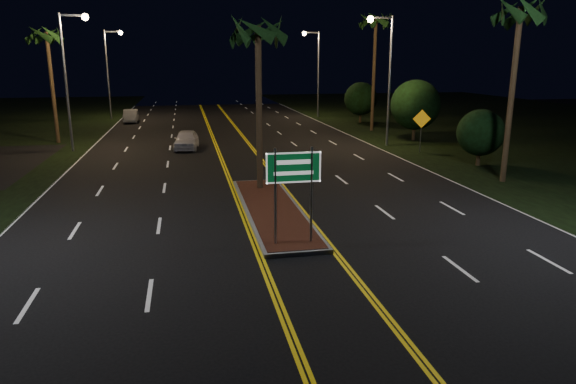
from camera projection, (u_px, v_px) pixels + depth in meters
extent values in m
plane|color=black|center=(314.00, 281.00, 14.46)|extent=(120.00, 120.00, 0.00)
cube|color=gray|center=(272.00, 210.00, 21.09)|extent=(2.25, 10.25, 0.15)
cube|color=#592819|center=(272.00, 208.00, 21.07)|extent=(2.00, 10.00, 0.02)
cylinder|color=gray|center=(275.00, 197.00, 16.57)|extent=(0.08, 0.08, 3.20)
cylinder|color=gray|center=(311.00, 195.00, 16.80)|extent=(0.08, 0.08, 3.20)
cube|color=#07471E|center=(294.00, 167.00, 16.45)|extent=(1.80, 0.04, 1.00)
cube|color=white|center=(294.00, 168.00, 16.43)|extent=(1.80, 0.01, 1.00)
cylinder|color=gray|center=(66.00, 84.00, 34.05)|extent=(0.18, 0.18, 9.00)
cube|color=gray|center=(72.00, 15.00, 33.11)|extent=(1.60, 0.12, 0.12)
sphere|color=#FFC272|center=(85.00, 17.00, 33.29)|extent=(0.44, 0.44, 0.44)
cylinder|color=gray|center=(108.00, 75.00, 53.04)|extent=(0.18, 0.18, 9.00)
cube|color=gray|center=(112.00, 32.00, 52.11)|extent=(1.60, 0.12, 0.12)
sphere|color=#FFC272|center=(120.00, 33.00, 52.28)|extent=(0.44, 0.44, 0.44)
cylinder|color=gray|center=(390.00, 83.00, 36.32)|extent=(0.18, 0.18, 9.00)
cube|color=gray|center=(382.00, 18.00, 35.08)|extent=(1.60, 0.12, 0.12)
sphere|color=#FFC272|center=(371.00, 19.00, 34.96)|extent=(0.44, 0.44, 0.44)
cylinder|color=gray|center=(318.00, 75.00, 55.31)|extent=(0.18, 0.18, 9.00)
cube|color=gray|center=(312.00, 33.00, 54.08)|extent=(1.60, 0.12, 0.12)
sphere|color=#FFC272|center=(304.00, 34.00, 53.95)|extent=(0.44, 0.44, 0.44)
cylinder|color=#382819|center=(259.00, 112.00, 23.50)|extent=(0.28, 0.28, 7.50)
cylinder|color=#382819|center=(52.00, 89.00, 37.63)|extent=(0.28, 0.28, 8.00)
cylinder|color=#382819|center=(511.00, 98.00, 25.27)|extent=(0.28, 0.28, 8.50)
cylinder|color=#382819|center=(374.00, 76.00, 44.20)|extent=(0.28, 0.28, 9.50)
cylinder|color=#382819|center=(478.00, 158.00, 30.21)|extent=(0.24, 0.24, 0.90)
sphere|color=black|center=(481.00, 133.00, 29.83)|extent=(2.70, 2.70, 2.70)
cylinder|color=#382819|center=(414.00, 132.00, 39.75)|extent=(0.24, 0.24, 1.26)
sphere|color=black|center=(415.00, 105.00, 39.23)|extent=(3.78, 3.78, 3.78)
cylinder|color=#382819|center=(360.00, 117.00, 51.13)|extent=(0.24, 0.24, 1.08)
sphere|color=black|center=(361.00, 99.00, 50.69)|extent=(3.24, 3.24, 3.24)
imported|color=white|center=(186.00, 138.00, 35.81)|extent=(2.43, 4.77, 1.53)
imported|color=#A4A8AD|center=(131.00, 115.00, 51.38)|extent=(2.03, 4.43, 1.45)
cylinder|color=gray|center=(421.00, 134.00, 34.26)|extent=(0.07, 0.07, 2.49)
cube|color=#FF9F0D|center=(422.00, 119.00, 33.99)|extent=(1.19, 0.23, 1.20)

